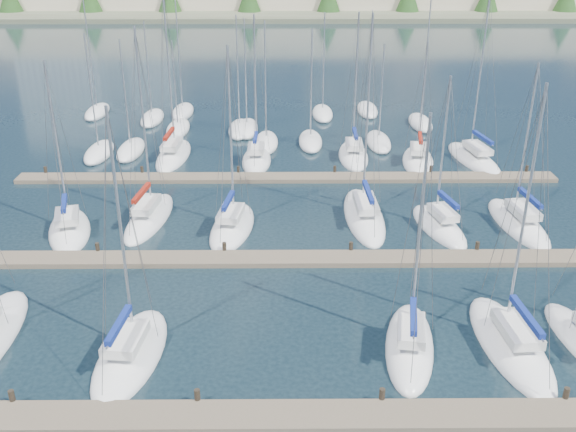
{
  "coord_description": "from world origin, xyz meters",
  "views": [
    {
      "loc": [
        -0.22,
        -19.09,
        19.09
      ],
      "look_at": [
        0.0,
        14.0,
        4.0
      ],
      "focal_mm": 40.0,
      "sensor_mm": 36.0,
      "label": 1
    }
  ],
  "objects_px": {
    "sailboat_m": "(518,223)",
    "sailboat_o": "(256,160)",
    "sailboat_n": "(174,155)",
    "sailboat_l": "(439,226)",
    "sailboat_d": "(410,345)",
    "sailboat_h": "(69,230)",
    "sailboat_k": "(364,216)",
    "sailboat_i": "(149,217)",
    "sailboat_j": "(232,227)",
    "sailboat_r": "(474,159)",
    "sailboat_q": "(418,160)",
    "sailboat_p": "(353,155)",
    "sailboat_c": "(131,354)",
    "sailboat_e": "(510,344)"
  },
  "relations": [
    {
      "from": "sailboat_m",
      "to": "sailboat_o",
      "type": "bearing_deg",
      "value": 139.49
    },
    {
      "from": "sailboat_m",
      "to": "sailboat_c",
      "type": "bearing_deg",
      "value": -153.31
    },
    {
      "from": "sailboat_m",
      "to": "sailboat_o",
      "type": "xyz_separation_m",
      "value": [
        -18.7,
        13.23,
        0.02
      ]
    },
    {
      "from": "sailboat_h",
      "to": "sailboat_m",
      "type": "relative_size",
      "value": 1.03
    },
    {
      "from": "sailboat_q",
      "to": "sailboat_i",
      "type": "relative_size",
      "value": 0.8
    },
    {
      "from": "sailboat_k",
      "to": "sailboat_r",
      "type": "bearing_deg",
      "value": 45.94
    },
    {
      "from": "sailboat_h",
      "to": "sailboat_l",
      "type": "distance_m",
      "value": 25.26
    },
    {
      "from": "sailboat_d",
      "to": "sailboat_j",
      "type": "bearing_deg",
      "value": 135.45
    },
    {
      "from": "sailboat_r",
      "to": "sailboat_c",
      "type": "height_order",
      "value": "sailboat_r"
    },
    {
      "from": "sailboat_h",
      "to": "sailboat_n",
      "type": "distance_m",
      "value": 16.12
    },
    {
      "from": "sailboat_n",
      "to": "sailboat_m",
      "type": "distance_m",
      "value": 29.96
    },
    {
      "from": "sailboat_q",
      "to": "sailboat_l",
      "type": "height_order",
      "value": "sailboat_q"
    },
    {
      "from": "sailboat_i",
      "to": "sailboat_o",
      "type": "bearing_deg",
      "value": 66.21
    },
    {
      "from": "sailboat_e",
      "to": "sailboat_j",
      "type": "relative_size",
      "value": 1.05
    },
    {
      "from": "sailboat_m",
      "to": "sailboat_q",
      "type": "height_order",
      "value": "sailboat_m"
    },
    {
      "from": "sailboat_k",
      "to": "sailboat_i",
      "type": "relative_size",
      "value": 1.05
    },
    {
      "from": "sailboat_c",
      "to": "sailboat_d",
      "type": "bearing_deg",
      "value": 8.07
    },
    {
      "from": "sailboat_n",
      "to": "sailboat_q",
      "type": "distance_m",
      "value": 21.77
    },
    {
      "from": "sailboat_l",
      "to": "sailboat_p",
      "type": "relative_size",
      "value": 0.84
    },
    {
      "from": "sailboat_n",
      "to": "sailboat_e",
      "type": "relative_size",
      "value": 1.13
    },
    {
      "from": "sailboat_d",
      "to": "sailboat_l",
      "type": "xyz_separation_m",
      "value": [
        4.5,
        13.7,
        -0.01
      ]
    },
    {
      "from": "sailboat_n",
      "to": "sailboat_p",
      "type": "distance_m",
      "value": 16.17
    },
    {
      "from": "sailboat_d",
      "to": "sailboat_j",
      "type": "distance_m",
      "value": 16.81
    },
    {
      "from": "sailboat_d",
      "to": "sailboat_h",
      "type": "bearing_deg",
      "value": 157.5
    },
    {
      "from": "sailboat_n",
      "to": "sailboat_q",
      "type": "xyz_separation_m",
      "value": [
        21.73,
        -1.44,
        -0.02
      ]
    },
    {
      "from": "sailboat_m",
      "to": "sailboat_l",
      "type": "relative_size",
      "value": 1.06
    },
    {
      "from": "sailboat_h",
      "to": "sailboat_q",
      "type": "relative_size",
      "value": 1.09
    },
    {
      "from": "sailboat_j",
      "to": "sailboat_p",
      "type": "relative_size",
      "value": 0.98
    },
    {
      "from": "sailboat_k",
      "to": "sailboat_j",
      "type": "xyz_separation_m",
      "value": [
        -9.26,
        -1.77,
        -0.0
      ]
    },
    {
      "from": "sailboat_i",
      "to": "sailboat_c",
      "type": "xyz_separation_m",
      "value": [
        2.11,
        -15.81,
        -0.01
      ]
    },
    {
      "from": "sailboat_r",
      "to": "sailboat_d",
      "type": "height_order",
      "value": "sailboat_r"
    },
    {
      "from": "sailboat_h",
      "to": "sailboat_l",
      "type": "relative_size",
      "value": 1.1
    },
    {
      "from": "sailboat_h",
      "to": "sailboat_k",
      "type": "xyz_separation_m",
      "value": [
        20.29,
        2.21,
        0.0
      ]
    },
    {
      "from": "sailboat_e",
      "to": "sailboat_j",
      "type": "distance_m",
      "value": 20.05
    },
    {
      "from": "sailboat_n",
      "to": "sailboat_r",
      "type": "bearing_deg",
      "value": 0.47
    },
    {
      "from": "sailboat_j",
      "to": "sailboat_i",
      "type": "relative_size",
      "value": 0.93
    },
    {
      "from": "sailboat_n",
      "to": "sailboat_r",
      "type": "xyz_separation_m",
      "value": [
        26.73,
        -1.19,
        -0.01
      ]
    },
    {
      "from": "sailboat_n",
      "to": "sailboat_l",
      "type": "xyz_separation_m",
      "value": [
        20.59,
        -15.0,
        -0.02
      ]
    },
    {
      "from": "sailboat_n",
      "to": "sailboat_e",
      "type": "distance_m",
      "value": 35.53
    },
    {
      "from": "sailboat_k",
      "to": "sailboat_m",
      "type": "xyz_separation_m",
      "value": [
        10.58,
        -1.3,
        -0.01
      ]
    },
    {
      "from": "sailboat_h",
      "to": "sailboat_k",
      "type": "height_order",
      "value": "sailboat_k"
    },
    {
      "from": "sailboat_d",
      "to": "sailboat_c",
      "type": "bearing_deg",
      "value": -167.44
    },
    {
      "from": "sailboat_q",
      "to": "sailboat_c",
      "type": "relative_size",
      "value": 0.86
    },
    {
      "from": "sailboat_k",
      "to": "sailboat_l",
      "type": "xyz_separation_m",
      "value": [
        4.97,
        -1.78,
        -0.0
      ]
    },
    {
      "from": "sailboat_i",
      "to": "sailboat_h",
      "type": "bearing_deg",
      "value": -152.3
    },
    {
      "from": "sailboat_h",
      "to": "sailboat_d",
      "type": "relative_size",
      "value": 0.98
    },
    {
      "from": "sailboat_j",
      "to": "sailboat_i",
      "type": "xyz_separation_m",
      "value": [
        -5.98,
        1.52,
        0.01
      ]
    },
    {
      "from": "sailboat_n",
      "to": "sailboat_i",
      "type": "xyz_separation_m",
      "value": [
        0.38,
        -13.48,
        -0.0
      ]
    },
    {
      "from": "sailboat_l",
      "to": "sailboat_c",
      "type": "bearing_deg",
      "value": -153.72
    },
    {
      "from": "sailboat_k",
      "to": "sailboat_q",
      "type": "distance_m",
      "value": 13.27
    }
  ]
}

